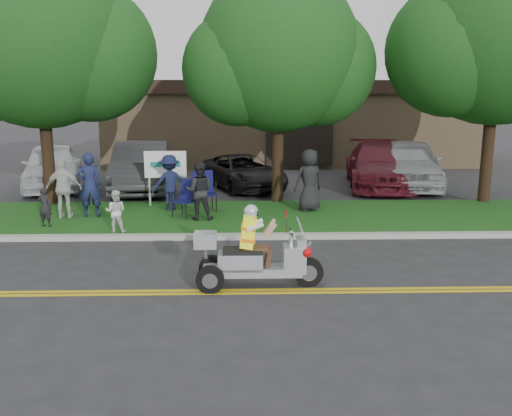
{
  "coord_description": "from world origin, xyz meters",
  "views": [
    {
      "loc": [
        -0.62,
        -9.55,
        3.45
      ],
      "look_at": [
        -0.31,
        2.0,
        0.98
      ],
      "focal_mm": 38.0,
      "sensor_mm": 36.0,
      "label": 1
    }
  ],
  "objects_px": {
    "trike_scooter": "(253,258)",
    "lawn_chair_b": "(204,188)",
    "spectator_adult_mid": "(199,191)",
    "spectator_adult_right": "(64,188)",
    "parked_car_left": "(142,167)",
    "lawn_chair_a": "(186,196)",
    "parked_car_mid": "(243,172)",
    "parked_car_far_right": "(409,163)",
    "spectator_adult_left": "(90,185)",
    "parked_car_far_left": "(53,166)",
    "parked_car_right": "(379,165)"
  },
  "relations": [
    {
      "from": "spectator_adult_right",
      "to": "parked_car_right",
      "type": "bearing_deg",
      "value": -153.61
    },
    {
      "from": "spectator_adult_mid",
      "to": "spectator_adult_right",
      "type": "distance_m",
      "value": 3.69
    },
    {
      "from": "spectator_adult_left",
      "to": "spectator_adult_mid",
      "type": "relative_size",
      "value": 1.14
    },
    {
      "from": "trike_scooter",
      "to": "parked_car_mid",
      "type": "height_order",
      "value": "trike_scooter"
    },
    {
      "from": "spectator_adult_mid",
      "to": "parked_car_far_right",
      "type": "height_order",
      "value": "parked_car_far_right"
    },
    {
      "from": "lawn_chair_b",
      "to": "spectator_adult_right",
      "type": "distance_m",
      "value": 3.83
    },
    {
      "from": "lawn_chair_b",
      "to": "parked_car_far_left",
      "type": "distance_m",
      "value": 7.18
    },
    {
      "from": "lawn_chair_a",
      "to": "parked_car_far_right",
      "type": "relative_size",
      "value": 0.2
    },
    {
      "from": "spectator_adult_left",
      "to": "parked_car_mid",
      "type": "height_order",
      "value": "spectator_adult_left"
    },
    {
      "from": "parked_car_mid",
      "to": "parked_car_far_right",
      "type": "bearing_deg",
      "value": -21.56
    },
    {
      "from": "parked_car_far_left",
      "to": "parked_car_left",
      "type": "height_order",
      "value": "parked_car_left"
    },
    {
      "from": "parked_car_mid",
      "to": "parked_car_far_right",
      "type": "xyz_separation_m",
      "value": [
        6.14,
        0.11,
        0.28
      ]
    },
    {
      "from": "parked_car_far_left",
      "to": "parked_car_mid",
      "type": "relative_size",
      "value": 1.1
    },
    {
      "from": "lawn_chair_a",
      "to": "parked_car_right",
      "type": "xyz_separation_m",
      "value": [
        6.64,
        5.24,
        0.13
      ]
    },
    {
      "from": "spectator_adult_mid",
      "to": "parked_car_far_left",
      "type": "distance_m",
      "value": 7.88
    },
    {
      "from": "spectator_adult_left",
      "to": "parked_car_far_right",
      "type": "distance_m",
      "value": 11.49
    },
    {
      "from": "lawn_chair_a",
      "to": "parked_car_left",
      "type": "distance_m",
      "value": 5.01
    },
    {
      "from": "lawn_chair_b",
      "to": "parked_car_right",
      "type": "distance_m",
      "value": 7.64
    },
    {
      "from": "spectator_adult_mid",
      "to": "parked_car_mid",
      "type": "relative_size",
      "value": 0.35
    },
    {
      "from": "spectator_adult_left",
      "to": "parked_car_mid",
      "type": "distance_m",
      "value": 6.47
    },
    {
      "from": "parked_car_far_left",
      "to": "spectator_adult_left",
      "type": "bearing_deg",
      "value": -77.71
    },
    {
      "from": "spectator_adult_left",
      "to": "trike_scooter",
      "type": "bearing_deg",
      "value": 119.13
    },
    {
      "from": "lawn_chair_b",
      "to": "parked_car_right",
      "type": "bearing_deg",
      "value": 18.78
    },
    {
      "from": "parked_car_left",
      "to": "parked_car_mid",
      "type": "xyz_separation_m",
      "value": [
        3.6,
        0.39,
        -0.25
      ]
    },
    {
      "from": "lawn_chair_a",
      "to": "spectator_adult_left",
      "type": "height_order",
      "value": "spectator_adult_left"
    },
    {
      "from": "parked_car_left",
      "to": "parked_car_far_right",
      "type": "relative_size",
      "value": 1.0
    },
    {
      "from": "spectator_adult_left",
      "to": "spectator_adult_mid",
      "type": "distance_m",
      "value": 3.05
    },
    {
      "from": "spectator_adult_mid",
      "to": "spectator_adult_right",
      "type": "height_order",
      "value": "spectator_adult_right"
    },
    {
      "from": "trike_scooter",
      "to": "parked_car_far_right",
      "type": "bearing_deg",
      "value": 60.14
    },
    {
      "from": "spectator_adult_mid",
      "to": "spectator_adult_right",
      "type": "bearing_deg",
      "value": -4.05
    },
    {
      "from": "parked_car_left",
      "to": "parked_car_right",
      "type": "relative_size",
      "value": 0.94
    },
    {
      "from": "parked_car_far_left",
      "to": "parked_car_mid",
      "type": "height_order",
      "value": "parked_car_far_left"
    },
    {
      "from": "spectator_adult_mid",
      "to": "parked_car_right",
      "type": "relative_size",
      "value": 0.28
    },
    {
      "from": "spectator_adult_mid",
      "to": "parked_car_left",
      "type": "xyz_separation_m",
      "value": [
        -2.42,
        4.95,
        -0.02
      ]
    },
    {
      "from": "lawn_chair_a",
      "to": "parked_car_left",
      "type": "height_order",
      "value": "parked_car_left"
    },
    {
      "from": "parked_car_left",
      "to": "trike_scooter",
      "type": "bearing_deg",
      "value": -75.15
    },
    {
      "from": "trike_scooter",
      "to": "parked_car_mid",
      "type": "xyz_separation_m",
      "value": [
        -0.15,
        10.28,
        0.08
      ]
    },
    {
      "from": "trike_scooter",
      "to": "parked_car_far_right",
      "type": "height_order",
      "value": "parked_car_far_right"
    },
    {
      "from": "trike_scooter",
      "to": "lawn_chair_b",
      "type": "height_order",
      "value": "trike_scooter"
    },
    {
      "from": "parked_car_left",
      "to": "parked_car_mid",
      "type": "height_order",
      "value": "parked_car_left"
    },
    {
      "from": "parked_car_right",
      "to": "lawn_chair_b",
      "type": "bearing_deg",
      "value": -136.14
    },
    {
      "from": "spectator_adult_mid",
      "to": "trike_scooter",
      "type": "bearing_deg",
      "value": 105.77
    },
    {
      "from": "spectator_adult_left",
      "to": "parked_car_far_left",
      "type": "bearing_deg",
      "value": -71.47
    },
    {
      "from": "lawn_chair_b",
      "to": "parked_car_right",
      "type": "relative_size",
      "value": 0.21
    },
    {
      "from": "lawn_chair_b",
      "to": "parked_car_left",
      "type": "height_order",
      "value": "parked_car_left"
    },
    {
      "from": "lawn_chair_a",
      "to": "parked_car_mid",
      "type": "height_order",
      "value": "parked_car_mid"
    },
    {
      "from": "spectator_adult_left",
      "to": "parked_car_far_left",
      "type": "height_order",
      "value": "spectator_adult_left"
    },
    {
      "from": "trike_scooter",
      "to": "lawn_chair_a",
      "type": "relative_size",
      "value": 2.27
    },
    {
      "from": "spectator_adult_mid",
      "to": "parked_car_far_right",
      "type": "xyz_separation_m",
      "value": [
        7.32,
        5.45,
        0.01
      ]
    },
    {
      "from": "parked_car_far_right",
      "to": "lawn_chair_b",
      "type": "bearing_deg",
      "value": -138.14
    }
  ]
}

